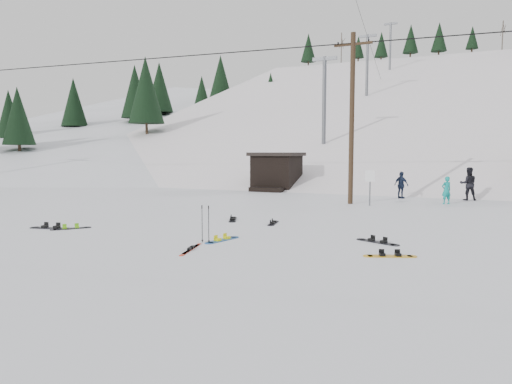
% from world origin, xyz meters
% --- Properties ---
extents(ground, '(200.00, 200.00, 0.00)m').
position_xyz_m(ground, '(0.00, 0.00, 0.00)').
color(ground, white).
rests_on(ground, ground).
extents(ski_slope, '(60.00, 85.24, 65.97)m').
position_xyz_m(ski_slope, '(0.00, 55.00, -12.00)').
color(ski_slope, white).
rests_on(ski_slope, ground).
extents(ridge_left, '(47.54, 95.03, 58.38)m').
position_xyz_m(ridge_left, '(-36.00, 48.00, -11.00)').
color(ridge_left, white).
rests_on(ridge_left, ground).
extents(treeline_left, '(20.00, 64.00, 10.00)m').
position_xyz_m(treeline_left, '(-34.00, 40.00, 0.00)').
color(treeline_left, black).
rests_on(treeline_left, ground).
extents(treeline_crest, '(50.00, 6.00, 10.00)m').
position_xyz_m(treeline_crest, '(0.00, 86.00, 0.00)').
color(treeline_crest, black).
rests_on(treeline_crest, ski_slope).
extents(utility_pole, '(2.00, 0.26, 9.00)m').
position_xyz_m(utility_pole, '(2.00, 14.00, 4.68)').
color(utility_pole, '#3A2819').
rests_on(utility_pole, ground).
extents(trail_sign, '(0.50, 0.09, 1.85)m').
position_xyz_m(trail_sign, '(3.10, 13.58, 1.27)').
color(trail_sign, '#595B60').
rests_on(trail_sign, ground).
extents(lift_hut, '(3.40, 4.10, 2.75)m').
position_xyz_m(lift_hut, '(-5.00, 20.94, 1.36)').
color(lift_hut, black).
rests_on(lift_hut, ground).
extents(lift_tower_near, '(2.20, 0.36, 8.00)m').
position_xyz_m(lift_tower_near, '(-4.00, 30.00, 7.86)').
color(lift_tower_near, '#595B60').
rests_on(lift_tower_near, ski_slope).
extents(lift_tower_mid, '(2.20, 0.36, 8.00)m').
position_xyz_m(lift_tower_mid, '(-4.00, 50.00, 14.36)').
color(lift_tower_mid, '#595B60').
rests_on(lift_tower_mid, ski_slope).
extents(lift_tower_far, '(2.20, 0.36, 8.00)m').
position_xyz_m(lift_tower_far, '(-4.00, 70.00, 20.86)').
color(lift_tower_far, '#595B60').
rests_on(lift_tower_far, ski_slope).
extents(hero_snowboard, '(0.56, 1.44, 0.10)m').
position_xyz_m(hero_snowboard, '(0.55, 2.18, 0.03)').
color(hero_snowboard, '#1955A6').
rests_on(hero_snowboard, ground).
extents(hero_skis, '(0.48, 1.65, 0.09)m').
position_xyz_m(hero_skis, '(0.38, 0.61, 0.02)').
color(hero_skis, '#AE2811').
rests_on(hero_skis, ground).
extents(ski_poles, '(0.32, 0.08, 1.15)m').
position_xyz_m(ski_poles, '(0.22, 1.71, 0.59)').
color(ski_poles, black).
rests_on(ski_poles, ground).
extents(board_scatter_a, '(1.65, 0.60, 0.12)m').
position_xyz_m(board_scatter_a, '(-6.23, 1.61, 0.03)').
color(board_scatter_a, black).
rests_on(board_scatter_a, ground).
extents(board_scatter_b, '(0.75, 1.35, 0.10)m').
position_xyz_m(board_scatter_b, '(-1.13, 6.21, 0.03)').
color(board_scatter_b, black).
rests_on(board_scatter_b, ground).
extents(board_scatter_c, '(0.99, 1.15, 0.10)m').
position_xyz_m(board_scatter_c, '(-5.51, 1.86, 0.03)').
color(board_scatter_c, black).
rests_on(board_scatter_c, ground).
extents(board_scatter_d, '(1.39, 0.77, 0.10)m').
position_xyz_m(board_scatter_d, '(5.08, 3.85, 0.03)').
color(board_scatter_d, black).
rests_on(board_scatter_d, ground).
extents(board_scatter_e, '(1.35, 0.69, 0.10)m').
position_xyz_m(board_scatter_e, '(5.70, 2.04, 0.03)').
color(board_scatter_e, gold).
rests_on(board_scatter_e, ground).
extents(board_scatter_f, '(0.44, 1.29, 0.09)m').
position_xyz_m(board_scatter_f, '(0.75, 6.00, 0.02)').
color(board_scatter_f, black).
rests_on(board_scatter_f, ground).
extents(skier_teal, '(0.65, 0.61, 1.48)m').
position_xyz_m(skier_teal, '(6.71, 15.98, 0.74)').
color(skier_teal, '#0E908A').
rests_on(skier_teal, ground).
extents(skier_dark, '(1.04, 0.88, 1.91)m').
position_xyz_m(skier_dark, '(7.81, 18.56, 0.95)').
color(skier_dark, black).
rests_on(skier_dark, ground).
extents(skier_navy, '(1.02, 0.81, 1.62)m').
position_xyz_m(skier_navy, '(4.16, 18.09, 0.81)').
color(skier_navy, '#151F36').
rests_on(skier_navy, ground).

